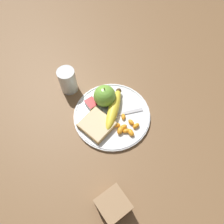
% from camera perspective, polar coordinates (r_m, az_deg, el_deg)
% --- Properties ---
extents(ground_plane, '(3.00, 3.00, 0.00)m').
position_cam_1_polar(ground_plane, '(0.83, 0.00, -1.09)').
color(ground_plane, brown).
extents(plate, '(0.29, 0.29, 0.01)m').
position_cam_1_polar(plate, '(0.82, 0.00, -0.82)').
color(plate, silver).
rests_on(plate, ground_plane).
extents(juice_glass, '(0.07, 0.07, 0.10)m').
position_cam_1_polar(juice_glass, '(0.88, -11.46, 7.93)').
color(juice_glass, silver).
rests_on(juice_glass, ground_plane).
extents(apple, '(0.08, 0.08, 0.09)m').
position_cam_1_polar(apple, '(0.81, -1.94, 4.20)').
color(apple, '#72B23D').
rests_on(apple, plate).
extents(banana, '(0.15, 0.16, 0.04)m').
position_cam_1_polar(banana, '(0.81, 0.46, 0.98)').
color(banana, yellow).
rests_on(banana, plate).
extents(bread_slice, '(0.13, 0.12, 0.02)m').
position_cam_1_polar(bread_slice, '(0.79, -3.96, -3.38)').
color(bread_slice, '#AB8751').
rests_on(bread_slice, plate).
extents(fork, '(0.09, 0.19, 0.00)m').
position_cam_1_polar(fork, '(0.82, 0.32, -0.95)').
color(fork, '#B2B2B7').
rests_on(fork, plate).
extents(jam_packet, '(0.05, 0.04, 0.02)m').
position_cam_1_polar(jam_packet, '(0.84, -5.42, 2.16)').
color(jam_packet, silver).
rests_on(jam_packet, plate).
extents(orange_segment_0, '(0.03, 0.04, 0.02)m').
position_cam_1_polar(orange_segment_0, '(0.78, 2.23, -4.74)').
color(orange_segment_0, orange).
rests_on(orange_segment_0, plate).
extents(orange_segment_1, '(0.02, 0.03, 0.02)m').
position_cam_1_polar(orange_segment_1, '(0.79, 3.22, -3.81)').
color(orange_segment_1, orange).
rests_on(orange_segment_1, plate).
extents(orange_segment_2, '(0.03, 0.02, 0.01)m').
position_cam_1_polar(orange_segment_2, '(0.80, 5.02, -2.69)').
color(orange_segment_2, orange).
rests_on(orange_segment_2, plate).
extents(orange_segment_3, '(0.02, 0.03, 0.01)m').
position_cam_1_polar(orange_segment_3, '(0.78, 3.49, -5.10)').
color(orange_segment_3, orange).
rests_on(orange_segment_3, plate).
extents(orange_segment_4, '(0.03, 0.03, 0.01)m').
position_cam_1_polar(orange_segment_4, '(0.81, 2.99, -1.23)').
color(orange_segment_4, orange).
rests_on(orange_segment_4, plate).
extents(orange_segment_5, '(0.03, 0.02, 0.02)m').
position_cam_1_polar(orange_segment_5, '(0.78, 4.95, -5.36)').
color(orange_segment_5, orange).
rests_on(orange_segment_5, plate).
extents(orange_segment_6, '(0.03, 0.03, 0.02)m').
position_cam_1_polar(orange_segment_6, '(0.79, 1.18, -3.43)').
color(orange_segment_6, orange).
rests_on(orange_segment_6, plate).
extents(orange_segment_7, '(0.02, 0.03, 0.02)m').
position_cam_1_polar(orange_segment_7, '(0.80, 6.31, -3.61)').
color(orange_segment_7, orange).
rests_on(orange_segment_7, plate).
extents(condiment_caddy, '(0.08, 0.08, 0.08)m').
position_cam_1_polar(condiment_caddy, '(0.70, 0.31, -23.25)').
color(condiment_caddy, '#93704C').
rests_on(condiment_caddy, ground_plane).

